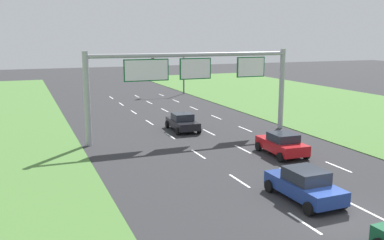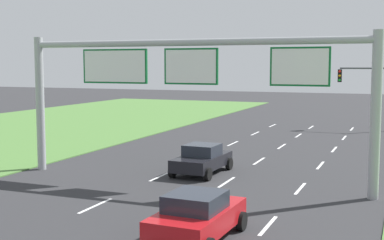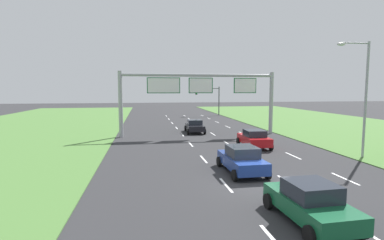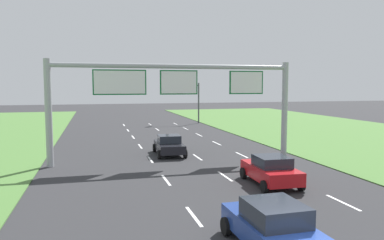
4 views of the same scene
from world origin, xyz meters
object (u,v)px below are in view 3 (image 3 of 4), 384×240
at_px(car_lead_silver, 254,139).
at_px(car_far_ahead, 195,126).
at_px(car_near_red, 242,159).
at_px(street_lamp, 362,89).
at_px(sign_gantry, 199,91).
at_px(car_mid_lane, 310,202).
at_px(traffic_light_mast, 209,96).

height_order(car_lead_silver, car_far_ahead, car_lead_silver).
xyz_separation_m(car_near_red, car_lead_silver, (3.63, 7.44, -0.02)).
height_order(car_lead_silver, street_lamp, street_lamp).
bearing_deg(sign_gantry, car_mid_lane, -89.52).
bearing_deg(street_lamp, car_far_ahead, 123.06).
distance_m(car_near_red, traffic_light_mast, 40.46).
bearing_deg(car_lead_silver, traffic_light_mast, 86.58).
bearing_deg(car_mid_lane, car_far_ahead, 88.41).
distance_m(car_far_ahead, traffic_light_mast, 23.70).
distance_m(car_near_red, car_mid_lane, 7.07).
bearing_deg(car_mid_lane, car_near_red, 90.45).
bearing_deg(car_near_red, car_far_ahead, 88.87).
bearing_deg(car_near_red, sign_gantry, 88.48).
distance_m(sign_gantry, traffic_light_mast, 25.60).
distance_m(car_lead_silver, traffic_light_mast, 32.63).
bearing_deg(sign_gantry, car_near_red, -90.56).
height_order(car_near_red, car_far_ahead, car_near_red).
height_order(car_lead_silver, car_mid_lane, car_mid_lane).
relative_size(car_far_ahead, street_lamp, 0.49).
bearing_deg(traffic_light_mast, sign_gantry, -105.07).
relative_size(car_lead_silver, car_mid_lane, 0.98).
distance_m(car_lead_silver, car_mid_lane, 14.87).
relative_size(car_lead_silver, traffic_light_mast, 0.74).
height_order(car_mid_lane, traffic_light_mast, traffic_light_mast).
xyz_separation_m(car_lead_silver, traffic_light_mast, (3.17, 32.32, 3.08)).
xyz_separation_m(car_near_red, car_far_ahead, (0.05, 17.27, -0.06)).
bearing_deg(car_far_ahead, car_lead_silver, -67.86).
bearing_deg(street_lamp, sign_gantry, 127.08).
bearing_deg(car_mid_lane, street_lamp, 42.58).
xyz_separation_m(car_mid_lane, car_far_ahead, (-0.28, 24.33, -0.03)).
xyz_separation_m(car_mid_lane, street_lamp, (9.44, 9.39, 4.30)).
relative_size(car_mid_lane, traffic_light_mast, 0.75).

